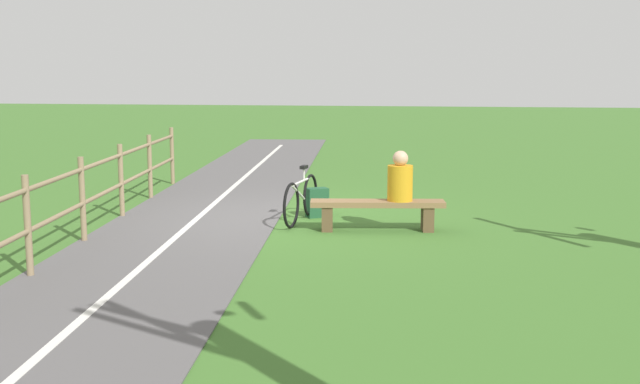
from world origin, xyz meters
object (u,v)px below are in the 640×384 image
object	(u,v)px
bicycle	(301,199)
backpack	(317,203)
bench	(377,209)
person_seated	(400,180)

from	to	relation	value
bicycle	backpack	distance (m)	0.51
bench	person_seated	world-z (taller)	person_seated
person_seated	backpack	size ratio (longest dim) A/B	1.57
bench	person_seated	bearing A→B (deg)	-180.00
person_seated	bicycle	world-z (taller)	person_seated
bench	person_seated	size ratio (longest dim) A/B	2.71
person_seated	bench	bearing A→B (deg)	0.00
bench	bicycle	xyz separation A→B (m)	(1.22, -0.46, 0.05)
bench	bicycle	world-z (taller)	bicycle
bicycle	bench	bearing A→B (deg)	77.04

